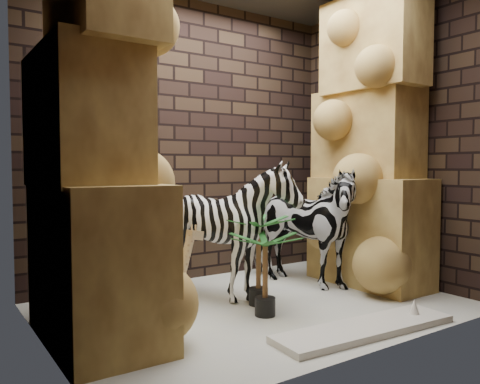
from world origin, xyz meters
TOP-DOWN VIEW (x-y plane):
  - floor at (0.00, 0.00)m, footprint 3.50×3.50m
  - wall_back at (0.00, 1.25)m, footprint 3.50×0.00m
  - wall_front at (0.00, -1.25)m, footprint 3.50×0.00m
  - wall_left at (-1.75, 0.00)m, footprint 0.00×3.00m
  - wall_right at (1.75, 0.00)m, footprint 0.00×3.00m
  - rock_pillar_left at (-1.40, 0.00)m, footprint 0.68×1.30m
  - rock_pillar_right at (1.42, 0.00)m, footprint 0.58×1.25m
  - zebra_right at (0.77, 0.36)m, footprint 0.95×1.33m
  - zebra_left at (-0.11, 0.31)m, footprint 1.34×1.51m
  - giraffe_toy at (-0.98, -0.24)m, footprint 0.44×0.25m
  - palm_front at (0.03, 0.03)m, footprint 0.36×0.36m
  - palm_back at (-0.11, -0.24)m, footprint 0.36×0.36m
  - surfboard at (0.28, -0.96)m, footprint 1.53×0.47m

SIDE VIEW (x-z plane):
  - floor at x=0.00m, z-range 0.00..0.00m
  - surfboard at x=0.28m, z-range 0.00..0.05m
  - palm_back at x=-0.11m, z-range 0.00..0.69m
  - palm_front at x=0.03m, z-range 0.00..0.80m
  - giraffe_toy at x=-0.98m, z-range 0.00..0.80m
  - zebra_left at x=-0.11m, z-range 0.00..1.15m
  - zebra_right at x=0.77m, z-range 0.00..1.42m
  - wall_back at x=0.00m, z-range -0.25..3.25m
  - wall_front at x=0.00m, z-range -0.25..3.25m
  - wall_left at x=-1.75m, z-range 0.00..3.00m
  - wall_right at x=1.75m, z-range 0.00..3.00m
  - rock_pillar_left at x=-1.40m, z-range 0.00..3.00m
  - rock_pillar_right at x=1.42m, z-range 0.00..3.00m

